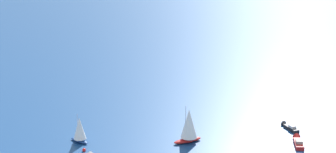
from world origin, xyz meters
TOP-DOWN VIEW (x-y plane):
  - motorboat_far_stbd at (-44.96, 15.31)m, footprint 9.30×7.45m
  - motorboat_trailing at (-54.85, 7.06)m, footprint 5.72×7.92m
  - sailboat_mid_cluster at (-5.06, -38.34)m, footprint 4.01×7.10m
  - sailboat_outer_ring_b at (-25.75, -12.08)m, footprint 9.56×6.79m
  - marker_buoy at (-0.84, -32.40)m, footprint 1.10×1.10m

SIDE VIEW (x-z plane):
  - marker_buoy at x=-0.84m, z-range -0.66..1.44m
  - motorboat_trailing at x=-54.85m, z-range -0.53..1.78m
  - motorboat_far_stbd at x=-44.96m, z-range -0.64..2.14m
  - sailboat_mid_cluster at x=-5.06m, z-range -0.39..8.68m
  - sailboat_outer_ring_b at x=-25.75m, z-range -0.52..11.49m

